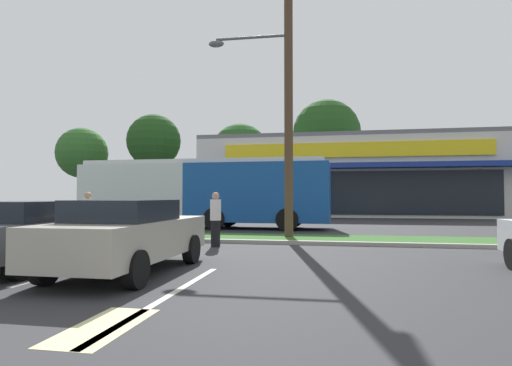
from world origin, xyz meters
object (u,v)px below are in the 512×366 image
at_px(utility_pole, 284,87).
at_px(city_bus, 204,191).
at_px(pedestrian_near_bench, 87,218).
at_px(pedestrian_by_pole, 216,219).
at_px(car_2, 128,235).
at_px(car_0, 32,232).

bearing_deg(utility_pole, city_bus, 131.68).
xyz_separation_m(pedestrian_near_bench, pedestrian_by_pole, (4.24, -0.00, -0.01)).
bearing_deg(pedestrian_near_bench, utility_pole, -162.86).
bearing_deg(car_2, city_bus, 10.66).
distance_m(car_2, pedestrian_by_pole, 4.58).
distance_m(pedestrian_near_bench, pedestrian_by_pole, 4.24).
xyz_separation_m(car_0, car_2, (2.42, -0.37, 0.02)).
bearing_deg(pedestrian_by_pole, car_2, 152.63).
bearing_deg(car_0, utility_pole, -36.04).
bearing_deg(pedestrian_near_bench, city_bus, -105.09).
height_order(utility_pole, city_bus, utility_pole).
relative_size(pedestrian_near_bench, pedestrian_by_pole, 1.01).
bearing_deg(car_0, pedestrian_by_pole, -34.71).
bearing_deg(pedestrian_by_pole, pedestrian_near_bench, 68.61).
relative_size(city_bus, pedestrian_near_bench, 7.31).
xyz_separation_m(city_bus, car_2, (2.25, -11.94, -1.01)).
height_order(city_bus, car_0, city_bus).
relative_size(utility_pole, car_2, 2.27).
xyz_separation_m(car_2, pedestrian_near_bench, (-3.76, 4.56, 0.07)).
relative_size(utility_pole, city_bus, 0.82).
xyz_separation_m(utility_pole, car_0, (-4.71, -6.48, -4.57)).
height_order(car_2, pedestrian_by_pole, pedestrian_by_pole).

